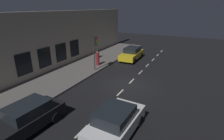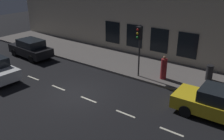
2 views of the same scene
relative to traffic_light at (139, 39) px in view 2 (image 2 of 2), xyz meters
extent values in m
plane|color=black|center=(-4.32, 1.70, -2.80)|extent=(60.00, 60.00, 0.00)
cube|color=#5B5654|center=(1.93, 1.70, -2.73)|extent=(4.50, 32.00, 0.15)
cube|color=#B2A893|center=(4.48, 1.70, 0.25)|extent=(0.60, 32.00, 6.10)
cube|color=black|center=(4.15, -1.85, -1.08)|extent=(0.04, 1.57, 1.95)
cube|color=black|center=(4.15, 0.51, -1.08)|extent=(0.04, 1.57, 1.95)
cube|color=black|center=(4.15, 2.88, -1.08)|extent=(0.04, 1.57, 1.95)
cube|color=black|center=(4.15, 5.24, -1.08)|extent=(0.04, 1.57, 1.95)
cube|color=beige|center=(-4.32, -4.50, -2.80)|extent=(0.12, 1.20, 0.01)
cube|color=beige|center=(-4.32, -1.90, -2.80)|extent=(0.12, 1.20, 0.01)
cube|color=beige|center=(-4.32, 0.70, -2.80)|extent=(0.12, 1.20, 0.01)
cube|color=beige|center=(-4.32, 3.30, -2.80)|extent=(0.12, 1.20, 0.01)
cube|color=beige|center=(-4.32, 5.90, -2.80)|extent=(0.12, 1.20, 0.01)
cube|color=beige|center=(-4.32, 8.50, -2.80)|extent=(0.12, 1.20, 0.01)
cylinder|color=#2D2D30|center=(0.13, 0.00, -0.85)|extent=(0.11, 0.11, 3.61)
cube|color=black|center=(-0.05, 0.00, 0.44)|extent=(0.26, 0.32, 0.84)
sphere|color=red|center=(-0.19, 0.00, 0.69)|extent=(0.15, 0.15, 0.15)
sphere|color=gold|center=(-0.19, 0.00, 0.44)|extent=(0.15, 0.15, 0.15)
sphere|color=green|center=(-0.19, 0.00, 0.18)|extent=(0.15, 0.15, 0.15)
cube|color=gold|center=(-1.78, -5.89, -2.17)|extent=(1.98, 4.59, 0.70)
cylinder|color=black|center=(-2.69, -4.50, -2.48)|extent=(0.23, 0.64, 0.64)
cylinder|color=black|center=(-0.92, -4.47, -2.48)|extent=(0.23, 0.64, 0.64)
cylinder|color=black|center=(-5.25, 6.50, -2.48)|extent=(0.25, 0.65, 0.64)
cube|color=black|center=(-1.60, 9.75, -2.17)|extent=(1.98, 4.31, 0.70)
cube|color=black|center=(-1.61, 9.58, -1.52)|extent=(1.65, 2.28, 0.60)
cylinder|color=black|center=(-2.33, 11.11, -2.48)|extent=(0.26, 0.65, 0.64)
cylinder|color=black|center=(-0.72, 11.01, -2.48)|extent=(0.26, 0.65, 0.64)
cylinder|color=black|center=(-2.48, 8.49, -2.48)|extent=(0.26, 0.65, 0.64)
cylinder|color=black|center=(-0.87, 8.40, -2.48)|extent=(0.26, 0.65, 0.64)
cylinder|color=maroon|center=(0.75, -1.59, -1.94)|extent=(0.42, 0.42, 1.42)
sphere|color=#936B4C|center=(0.75, -1.59, -1.13)|extent=(0.21, 0.21, 0.21)
cube|color=#936B4C|center=(0.65, -1.59, -1.13)|extent=(0.04, 0.06, 0.06)
cylinder|color=black|center=(2.39, -4.17, -2.17)|extent=(0.45, 0.45, 0.97)
cylinder|color=black|center=(2.39, -4.17, -1.65)|extent=(0.47, 0.47, 0.06)
camera|label=1|loc=(-9.43, 14.80, 3.71)|focal=28.00mm
camera|label=2|loc=(-13.73, -8.01, 4.28)|focal=39.62mm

